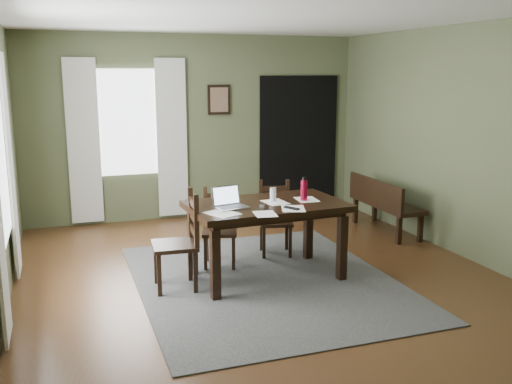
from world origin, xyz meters
name	(u,v)px	position (x,y,z in m)	size (l,w,h in m)	color
ground	(265,282)	(0.00, 0.00, -0.01)	(5.00, 6.00, 0.01)	#492C16
room_shell	(266,108)	(0.00, 0.00, 1.80)	(5.02, 6.02, 2.71)	#545D3C
rug	(265,281)	(0.00, 0.00, 0.01)	(2.60, 3.20, 0.01)	#404040
dining_table	(267,212)	(0.05, 0.11, 0.72)	(1.67, 1.06, 0.80)	black
chair_end	(180,242)	(-0.88, 0.10, 0.49)	(0.47, 0.47, 0.99)	black
chair_back_left	(220,228)	(-0.30, 0.67, 0.43)	(0.48, 0.48, 0.87)	black
chair_back_right	(275,219)	(0.44, 0.85, 0.43)	(0.47, 0.47, 0.87)	black
bench	(383,201)	(2.15, 1.24, 0.44)	(0.42, 1.31, 0.74)	black
laptop	(229,202)	(-0.37, 0.06, 0.87)	(0.36, 0.31, 0.21)	#B7B7BC
computer_mouse	(262,207)	(-0.08, -0.10, 0.83)	(0.05, 0.09, 0.03)	#3F3F42
tv_remote	(292,208)	(0.19, -0.23, 0.83)	(0.05, 0.17, 0.02)	black
drinking_glass	(273,195)	(0.14, 0.17, 0.89)	(0.07, 0.07, 0.14)	silver
water_bottle	(304,190)	(0.46, 0.09, 0.93)	(0.09, 0.09, 0.25)	#A50C2E
paper_a	(222,213)	(-0.51, -0.17, 0.82)	(0.25, 0.32, 0.00)	white
paper_b	(293,209)	(0.21, -0.21, 0.82)	(0.23, 0.30, 0.00)	white
paper_c	(275,202)	(0.15, 0.11, 0.82)	(0.22, 0.29, 0.00)	white
paper_d	(307,199)	(0.51, 0.12, 0.82)	(0.21, 0.28, 0.00)	white
paper_e	(265,214)	(-0.13, -0.33, 0.82)	(0.20, 0.27, 0.00)	white
window_back	(128,123)	(-1.00, 2.97, 1.45)	(1.00, 0.01, 1.50)	white
curtain_left_far	(10,166)	(-2.44, 1.02, 1.20)	(0.03, 0.48, 2.30)	silver
curtain_back_left	(84,142)	(-1.62, 2.94, 1.20)	(0.44, 0.03, 2.30)	silver
curtain_back_right	(172,139)	(-0.38, 2.94, 1.20)	(0.44, 0.03, 2.30)	silver
framed_picture	(219,100)	(0.35, 2.97, 1.75)	(0.34, 0.03, 0.44)	black
doorway_back	(298,143)	(1.65, 2.97, 1.05)	(1.30, 0.03, 2.10)	black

